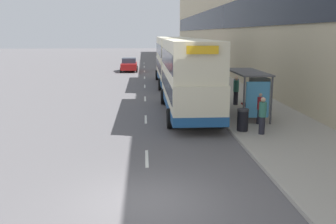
% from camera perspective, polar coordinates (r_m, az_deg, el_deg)
% --- Properties ---
extents(ground_plane, '(220.00, 220.00, 0.00)m').
position_cam_1_polar(ground_plane, '(10.79, -3.05, -13.66)').
color(ground_plane, '#5B595B').
extents(pavement, '(5.00, 93.00, 0.14)m').
position_cam_1_polar(pavement, '(48.90, 4.05, 6.51)').
color(pavement, '#A39E93').
rests_on(pavement, ground_plane).
extents(terrace_facade, '(3.10, 93.00, 14.39)m').
position_cam_1_polar(terrace_facade, '(49.44, 8.92, 14.72)').
color(terrace_facade, '#C6B793').
rests_on(terrace_facade, ground_plane).
extents(lane_mark_0, '(0.12, 2.00, 0.01)m').
position_cam_1_polar(lane_mark_0, '(14.31, -3.25, -7.07)').
color(lane_mark_0, silver).
rests_on(lane_mark_0, ground_plane).
extents(lane_mark_1, '(0.12, 2.00, 0.01)m').
position_cam_1_polar(lane_mark_1, '(20.65, -3.42, -1.12)').
color(lane_mark_1, silver).
rests_on(lane_mark_1, ground_plane).
extents(lane_mark_2, '(0.12, 2.00, 0.01)m').
position_cam_1_polar(lane_mark_2, '(27.12, -3.51, 2.02)').
color(lane_mark_2, silver).
rests_on(lane_mark_2, ground_plane).
extents(lane_mark_3, '(0.12, 2.00, 0.01)m').
position_cam_1_polar(lane_mark_3, '(33.63, -3.56, 3.95)').
color(lane_mark_3, silver).
rests_on(lane_mark_3, ground_plane).
extents(lane_mark_4, '(0.12, 2.00, 0.01)m').
position_cam_1_polar(lane_mark_4, '(40.17, -3.60, 5.25)').
color(lane_mark_4, silver).
rests_on(lane_mark_4, ground_plane).
extents(lane_mark_5, '(0.12, 2.00, 0.01)m').
position_cam_1_polar(lane_mark_5, '(46.72, -3.63, 6.19)').
color(lane_mark_5, silver).
rests_on(lane_mark_5, ground_plane).
extents(lane_mark_6, '(0.12, 2.00, 0.01)m').
position_cam_1_polar(lane_mark_6, '(53.29, -3.65, 6.89)').
color(lane_mark_6, silver).
rests_on(lane_mark_6, ground_plane).
extents(lane_mark_7, '(0.12, 2.00, 0.01)m').
position_cam_1_polar(lane_mark_7, '(59.86, -3.66, 7.44)').
color(lane_mark_7, silver).
rests_on(lane_mark_7, ground_plane).
extents(bus_shelter, '(1.60, 4.20, 2.48)m').
position_cam_1_polar(bus_shelter, '(20.76, 12.70, 3.93)').
color(bus_shelter, '#4C4C51').
rests_on(bus_shelter, ground_plane).
extents(double_decker_bus_near, '(2.85, 10.10, 4.30)m').
position_cam_1_polar(double_decker_bus_near, '(21.50, 3.13, 5.57)').
color(double_decker_bus_near, beige).
rests_on(double_decker_bus_near, ground_plane).
extents(double_decker_bus_ahead, '(2.85, 11.05, 4.30)m').
position_cam_1_polar(double_decker_bus_ahead, '(34.39, 0.67, 7.97)').
color(double_decker_bus_ahead, beige).
rests_on(double_decker_bus_ahead, ground_plane).
extents(car_0, '(2.09, 4.29, 1.66)m').
position_cam_1_polar(car_0, '(46.89, -5.95, 7.18)').
color(car_0, maroon).
rests_on(car_0, ground_plane).
extents(pedestrian_at_shelter, '(0.34, 0.34, 1.70)m').
position_cam_1_polar(pedestrian_at_shelter, '(17.46, 14.19, -0.51)').
color(pedestrian_at_shelter, '#23232D').
rests_on(pedestrian_at_shelter, ground_plane).
extents(pedestrian_1, '(0.32, 0.32, 1.60)m').
position_cam_1_polar(pedestrian_1, '(19.40, 13.78, 0.59)').
color(pedestrian_1, '#23232D').
rests_on(pedestrian_1, ground_plane).
extents(pedestrian_2, '(0.34, 0.34, 1.71)m').
position_cam_1_polar(pedestrian_2, '(25.68, 10.34, 3.58)').
color(pedestrian_2, '#23232D').
rests_on(pedestrian_2, ground_plane).
extents(pedestrian_3, '(0.36, 0.36, 1.79)m').
position_cam_1_polar(pedestrian_3, '(24.36, 10.32, 3.23)').
color(pedestrian_3, '#23232D').
rests_on(pedestrian_3, ground_plane).
extents(litter_bin, '(0.55, 0.55, 1.05)m').
position_cam_1_polar(litter_bin, '(17.94, 11.32, -1.16)').
color(litter_bin, black).
rests_on(litter_bin, ground_plane).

